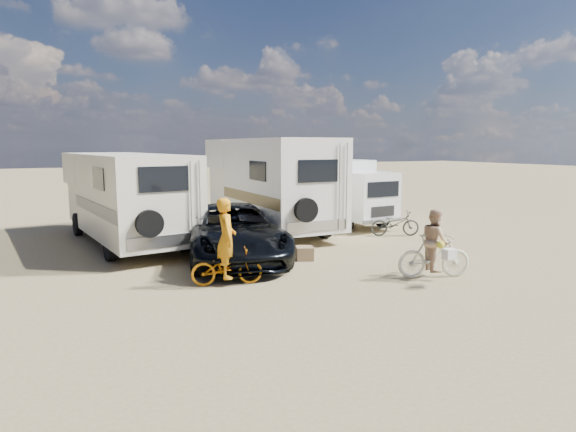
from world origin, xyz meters
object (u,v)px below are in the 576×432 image
dark_suv (233,232)px  rider_woman (434,247)px  rider_man (226,245)px  bike_parked (395,223)px  box_truck (341,192)px  bike_woman (434,256)px  crate (305,253)px  rv_left (125,199)px  bike_man (227,267)px  cooler (280,239)px  rv_main (269,185)px

dark_suv → rider_woman: (3.84, -4.16, -0.02)m
rider_man → bike_parked: 8.41m
box_truck → bike_woman: size_ratio=2.83×
crate → bike_parked: bearing=21.6°
rv_left → rider_man: (1.39, -6.38, -0.56)m
rider_woman → bike_parked: rider_woman is taller
bike_parked → bike_woman: bearing=174.4°
bike_man → rider_woman: bearing=-95.4°
box_truck → cooler: box_truck is taller
rider_woman → bike_parked: (2.80, 5.06, -0.31)m
box_truck → rider_man: box_truck is taller
rider_man → crate: rider_man is taller
bike_parked → dark_suv: bearing=121.1°
bike_woman → rider_woman: 0.22m
rv_main → rider_man: 7.66m
rider_man → cooler: rider_man is taller
cooler → rv_left: bearing=171.5°
rider_man → crate: 3.32m
dark_suv → bike_man: (-1.06, -2.45, -0.36)m
bike_woman → rider_man: (-4.90, 1.71, 0.40)m
bike_man → cooler: 4.67m
box_truck → bike_parked: box_truck is taller
rv_left → rv_main: bearing=-5.8°
box_truck → dark_suv: bearing=-151.0°
rv_main → rv_left: bearing=-178.6°
box_truck → rider_woman: box_truck is taller
rv_left → bike_man: size_ratio=4.74×
bike_woman → dark_suv: bearing=62.5°
cooler → crate: cooler is taller
dark_suv → rider_woman: 5.66m
box_truck → rider_woman: size_ratio=3.37×
bike_man → bike_parked: bearing=-52.6°
crate → bike_woman: bearing=-57.5°
rv_left → bike_woman: (6.29, -8.09, -0.96)m
box_truck → bike_woman: (-2.52, -8.33, -0.80)m
bike_woman → cooler: bike_woman is taller
rv_main → bike_man: rv_main is taller
rider_man → bike_parked: bearing=-52.6°
dark_suv → bike_man: dark_suv is taller
bike_man → rider_woman: (4.90, -1.71, 0.34)m
rv_main → crate: size_ratio=15.85×
bike_parked → crate: bearing=135.0°
rider_man → rider_woman: rider_man is taller
box_truck → rider_woman: 8.72m
dark_suv → cooler: bearing=39.5°
rider_man → rider_woman: 5.19m
rv_main → box_truck: rv_main is taller
rv_left → cooler: (4.46, -2.88, -1.28)m
rv_left → box_truck: bearing=-5.3°
bike_man → dark_suv: bearing=-9.4°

